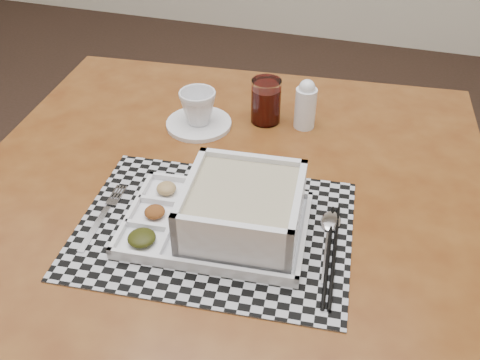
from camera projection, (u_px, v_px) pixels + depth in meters
name	position (u px, v px, depth m)	size (l,w,h in m)	color
floor	(21.00, 302.00, 1.81)	(5.00, 5.00, 0.00)	#2F2117
dining_table	(224.00, 222.00, 1.09)	(1.13, 1.13, 0.78)	#55270F
placemat	(214.00, 228.00, 0.96)	(0.49, 0.36, 0.00)	#A7A8AF
serving_tray	(236.00, 214.00, 0.92)	(0.34, 0.25, 0.10)	white
fork	(104.00, 215.00, 0.98)	(0.03, 0.19, 0.00)	#BABAC1
spoon	(330.00, 226.00, 0.95)	(0.04, 0.18, 0.01)	#BABAC1
chopsticks	(331.00, 254.00, 0.90)	(0.04, 0.24, 0.01)	black
saucer	(199.00, 124.00, 1.23)	(0.15, 0.15, 0.01)	white
cup	(198.00, 107.00, 1.20)	(0.08, 0.08, 0.08)	white
juice_glass	(266.00, 103.00, 1.22)	(0.07, 0.07, 0.10)	white
creamer_bottle	(306.00, 105.00, 1.19)	(0.05, 0.05, 0.12)	white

